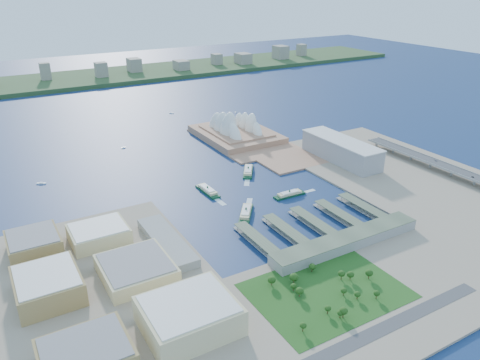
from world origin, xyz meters
TOP-DOWN VIEW (x-y plane):
  - ground at (0.00, 0.00)m, footprint 3000.00×3000.00m
  - west_land at (-250.00, -105.00)m, footprint 220.00×390.00m
  - south_land at (0.00, -210.00)m, footprint 720.00×180.00m
  - east_land at (240.00, -50.00)m, footprint 240.00×500.00m
  - peninsula at (107.50, 260.00)m, footprint 135.00×220.00m
  - far_shore at (0.00, 980.00)m, footprint 2200.00×260.00m
  - opera_house at (105.00, 280.00)m, footprint 134.00×180.00m
  - toaster_building at (195.00, 80.00)m, footprint 45.00×155.00m
  - expressway at (300.00, -60.00)m, footprint 26.00×340.00m
  - west_buildings at (-250.00, -70.00)m, footprint 200.00×280.00m
  - ferry_wharves at (14.00, -75.00)m, footprint 184.00×90.00m
  - terminal_building at (15.00, -135.00)m, footprint 200.00×28.00m
  - park at (-60.00, -190.00)m, footprint 150.00×110.00m
  - far_skyline at (0.00, 960.00)m, footprint 1900.00×140.00m
  - ferry_a at (-56.30, 82.22)m, footprint 15.27×53.75m
  - ferry_b at (33.44, 115.87)m, footprint 42.66×53.84m
  - ferry_c at (-43.43, -6.03)m, footprint 44.28×52.00m
  - ferry_d at (39.96, 11.71)m, footprint 48.87×12.97m
  - boat_a at (-261.86, 236.92)m, footprint 13.73×9.82m
  - boat_b at (-104.42, 331.83)m, footprint 8.99×3.90m
  - boat_c at (193.52, 438.10)m, footprint 7.27×10.63m
  - boat_e at (63.04, 507.54)m, footprint 8.86×10.29m
  - car_b at (296.00, -98.13)m, footprint 1.31×3.75m
  - car_c at (304.00, -25.93)m, footprint 1.83×4.49m

SIDE VIEW (x-z plane):
  - ground at x=0.00m, z-range 0.00..0.00m
  - boat_c at x=193.52m, z-range 0.00..2.33m
  - boat_b at x=-104.42m, z-range 0.00..2.36m
  - boat_e at x=63.04m, z-range 0.00..2.55m
  - boat_a at x=-261.86m, z-range 0.00..2.67m
  - west_land at x=-250.00m, z-range 0.00..3.00m
  - south_land at x=0.00m, z-range 0.00..3.00m
  - east_land at x=240.00m, z-range 0.00..3.00m
  - peninsula at x=107.50m, z-range 0.00..3.00m
  - ferry_d at x=39.96m, z-range 0.00..9.21m
  - ferry_wharves at x=14.00m, z-range 0.00..9.30m
  - ferry_a at x=-56.30m, z-range 0.00..10.09m
  - ferry_c at x=-43.43m, z-range 0.00..10.35m
  - ferry_b at x=33.44m, z-range 0.00..10.48m
  - far_shore at x=0.00m, z-range 0.00..12.00m
  - expressway at x=300.00m, z-range 3.00..14.85m
  - terminal_building at x=15.00m, z-range 3.00..15.00m
  - park at x=-60.00m, z-range 3.00..19.00m
  - car_b at x=296.00m, z-range 14.85..16.08m
  - car_c at x=304.00m, z-range 14.85..16.15m
  - west_buildings at x=-250.00m, z-range 3.00..30.00m
  - toaster_building at x=195.00m, z-range 3.00..38.00m
  - opera_house at x=105.00m, z-range 3.00..61.00m
  - far_skyline at x=0.00m, z-range 12.00..67.00m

